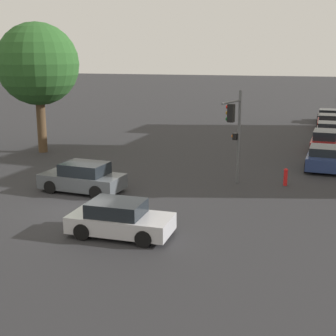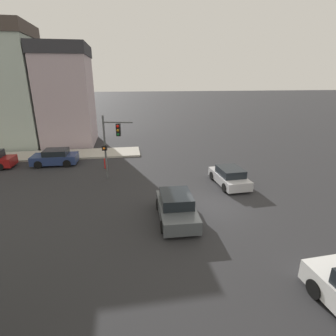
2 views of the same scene
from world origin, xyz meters
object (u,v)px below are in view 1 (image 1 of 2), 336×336
at_px(parked_car_1, 325,141).
at_px(parked_car_4, 328,116).
at_px(crossing_car_2, 120,219).
at_px(parked_car_3, 327,122).
at_px(parked_car_0, 325,158).
at_px(crossing_car_1, 83,178).
at_px(parked_car_2, 328,131).
at_px(traffic_signal, 234,125).
at_px(fire_hydrant, 286,176).
at_px(street_tree, 38,65).

xyz_separation_m(parked_car_1, parked_car_4, (0.04, 16.15, -0.08)).
xyz_separation_m(crossing_car_2, parked_car_3, (7.04, 30.26, 0.03)).
distance_m(crossing_car_2, parked_car_0, 15.36).
height_order(crossing_car_1, parked_car_2, crossing_car_1).
bearing_deg(crossing_car_1, traffic_signal, -150.15).
relative_size(crossing_car_1, crossing_car_2, 1.06).
height_order(traffic_signal, parked_car_4, traffic_signal).
bearing_deg(fire_hydrant, street_tree, 168.38).
height_order(street_tree, parked_car_1, street_tree).
relative_size(crossing_car_2, parked_car_4, 0.96).
xyz_separation_m(crossing_car_1, parked_car_4, (11.21, 30.65, -0.05)).
height_order(parked_car_2, parked_car_3, parked_car_3).
height_order(traffic_signal, parked_car_0, traffic_signal).
distance_m(crossing_car_1, fire_hydrant, 10.40).
bearing_deg(parked_car_4, crossing_car_2, 168.26).
xyz_separation_m(parked_car_1, fire_hydrant, (-1.74, -10.12, -0.23)).
relative_size(parked_car_1, parked_car_4, 1.11).
relative_size(crossing_car_1, parked_car_2, 0.98).
xyz_separation_m(crossing_car_1, parked_car_2, (11.32, 20.01, -0.03)).
bearing_deg(parked_car_1, street_tree, 110.86).
height_order(street_tree, crossing_car_1, street_tree).
bearing_deg(parked_car_4, street_tree, 139.98).
height_order(traffic_signal, parked_car_2, traffic_signal).
bearing_deg(crossing_car_2, parked_car_4, 76.23).
bearing_deg(street_tree, parked_car_3, 43.17).
xyz_separation_m(crossing_car_2, parked_car_0, (7.07, 13.63, 0.05)).
height_order(crossing_car_1, parked_car_3, crossing_car_1).
bearing_deg(fire_hydrant, parked_car_2, 83.07).
bearing_deg(parked_car_2, parked_car_3, 1.49).
bearing_deg(crossing_car_1, parked_car_3, -111.69).
relative_size(crossing_car_2, parked_car_3, 0.88).
distance_m(parked_car_2, parked_car_3, 5.49).
relative_size(parked_car_4, fire_hydrant, 4.45).
xyz_separation_m(parked_car_0, parked_car_4, (-0.06, 21.78, -0.04)).
xyz_separation_m(traffic_signal, crossing_car_2, (-2.61, -8.35, -2.55)).
bearing_deg(parked_car_1, parked_car_3, 1.09).
bearing_deg(crossing_car_2, parked_car_0, 60.02).
bearing_deg(parked_car_0, crossing_car_2, 154.02).
bearing_deg(parked_car_3, parked_car_4, -1.16).
relative_size(crossing_car_1, parked_car_3, 0.93).
distance_m(parked_car_0, parked_car_1, 5.62).
distance_m(crossing_car_1, parked_car_3, 27.86).
relative_size(street_tree, crossing_car_1, 2.12).
bearing_deg(street_tree, parked_car_1, 19.47).
bearing_deg(fire_hydrant, crossing_car_2, -119.78).
relative_size(parked_car_2, fire_hydrant, 4.59).
height_order(parked_car_1, fire_hydrant, parked_car_1).
bearing_deg(parked_car_0, parked_car_1, 2.42).
xyz_separation_m(parked_car_1, parked_car_3, (0.06, 11.00, -0.06)).
xyz_separation_m(traffic_signal, parked_car_4, (4.41, 27.07, -2.54)).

